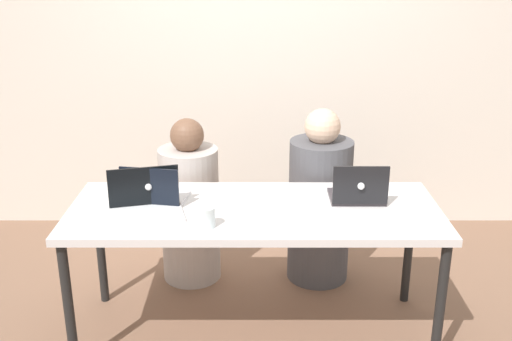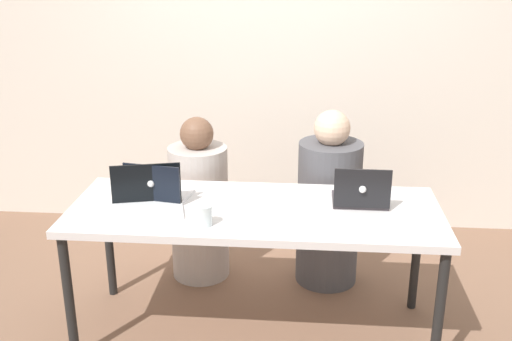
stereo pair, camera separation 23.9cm
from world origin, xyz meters
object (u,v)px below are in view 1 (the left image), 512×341
Objects in this scene: person_on_right at (321,205)px; laptop_back_right at (359,193)px; person_on_left at (192,209)px; water_glass_left at (209,218)px; laptop_front_left at (147,205)px; laptop_back_left at (156,194)px.

person_on_right reaches higher than laptop_back_right.
water_glass_left is at bearing 115.32° from person_on_left.
person_on_left is at bearing 64.26° from laptop_front_left.
person_on_left reaches higher than laptop_front_left.
laptop_back_left is at bearing 134.14° from water_glass_left.
person_on_left is at bearing -92.64° from laptop_back_left.
laptop_back_right reaches higher than laptop_back_left.
laptop_front_left is at bearing 92.14° from laptop_back_left.
person_on_right is 10.91× the size of water_glass_left.
person_on_right is (0.82, -0.00, 0.03)m from person_on_left.
person_on_left is 0.82m from person_on_right.
laptop_back_right reaches higher than laptop_front_left.
laptop_back_left is 3.37× the size of water_glass_left.
person_on_left is 1.14m from laptop_back_right.
laptop_back_left is at bearing 0.56° from laptop_back_right.
laptop_back_right is (0.14, -0.53, 0.30)m from person_on_right.
person_on_left is at bearing 102.13° from water_glass_left.
laptop_back_right is at bearing 94.21° from person_on_right.
person_on_left is 2.62× the size of laptop_front_left.
person_on_right is at bearing 53.14° from water_glass_left.
laptop_front_left is 0.36m from water_glass_left.
laptop_back_left is at bearing 19.41° from person_on_right.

